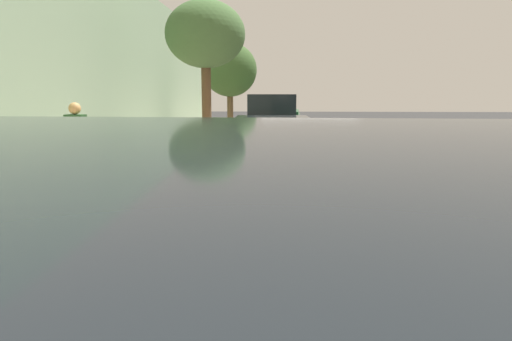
{
  "coord_description": "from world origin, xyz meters",
  "views": [
    {
      "loc": [
        0.84,
        12.13,
        2.06
      ],
      "look_at": [
        1.09,
        6.69,
        1.09
      ],
      "focal_mm": 31.53,
      "sensor_mm": 36.0,
      "label": 1
    }
  ],
  "objects_px": {
    "pedestrian_on_phone": "(77,139)",
    "parked_pickup_green_second": "(274,121)",
    "parked_sedan_grey_nearest": "(275,113)",
    "street_tree_near_cyclist": "(230,70)",
    "bicycle_at_curb": "(224,227)",
    "street_tree_mid_block": "(205,36)",
    "cyclist_with_backpack": "(210,171)",
    "parked_sedan_tan_mid": "(272,155)"
  },
  "relations": [
    {
      "from": "street_tree_near_cyclist",
      "to": "street_tree_mid_block",
      "type": "bearing_deg",
      "value": 90.0
    },
    {
      "from": "parked_sedan_tan_mid",
      "to": "street_tree_near_cyclist",
      "type": "relative_size",
      "value": 1.07
    },
    {
      "from": "parked_sedan_grey_nearest",
      "to": "street_tree_near_cyclist",
      "type": "relative_size",
      "value": 1.09
    },
    {
      "from": "parked_pickup_green_second",
      "to": "pedestrian_on_phone",
      "type": "bearing_deg",
      "value": 65.47
    },
    {
      "from": "bicycle_at_curb",
      "to": "street_tree_near_cyclist",
      "type": "xyz_separation_m",
      "value": [
        1.55,
        -15.88,
        2.62
      ]
    },
    {
      "from": "bicycle_at_curb",
      "to": "street_tree_mid_block",
      "type": "bearing_deg",
      "value": -79.92
    },
    {
      "from": "cyclist_with_backpack",
      "to": "street_tree_mid_block",
      "type": "bearing_deg",
      "value": -80.9
    },
    {
      "from": "parked_sedan_tan_mid",
      "to": "street_tree_mid_block",
      "type": "height_order",
      "value": "street_tree_mid_block"
    },
    {
      "from": "parked_sedan_grey_nearest",
      "to": "cyclist_with_backpack",
      "type": "relative_size",
      "value": 2.68
    },
    {
      "from": "cyclist_with_backpack",
      "to": "street_tree_near_cyclist",
      "type": "height_order",
      "value": "street_tree_near_cyclist"
    },
    {
      "from": "street_tree_mid_block",
      "to": "pedestrian_on_phone",
      "type": "distance_m",
      "value": 6.14
    },
    {
      "from": "bicycle_at_curb",
      "to": "parked_pickup_green_second",
      "type": "bearing_deg",
      "value": -92.55
    },
    {
      "from": "parked_sedan_tan_mid",
      "to": "cyclist_with_backpack",
      "type": "distance_m",
      "value": 3.56
    },
    {
      "from": "cyclist_with_backpack",
      "to": "street_tree_mid_block",
      "type": "relative_size",
      "value": 0.36
    },
    {
      "from": "street_tree_near_cyclist",
      "to": "parked_sedan_tan_mid",
      "type": "bearing_deg",
      "value": 99.99
    },
    {
      "from": "street_tree_near_cyclist",
      "to": "parked_pickup_green_second",
      "type": "bearing_deg",
      "value": 119.31
    },
    {
      "from": "parked_sedan_tan_mid",
      "to": "bicycle_at_curb",
      "type": "xyz_separation_m",
      "value": [
        0.55,
        3.9,
        -0.36
      ]
    },
    {
      "from": "parked_pickup_green_second",
      "to": "parked_sedan_tan_mid",
      "type": "bearing_deg",
      "value": 90.1
    },
    {
      "from": "parked_pickup_green_second",
      "to": "cyclist_with_backpack",
      "type": "bearing_deg",
      "value": 86.27
    },
    {
      "from": "parked_sedan_tan_mid",
      "to": "parked_sedan_grey_nearest",
      "type": "bearing_deg",
      "value": -89.92
    },
    {
      "from": "parked_sedan_tan_mid",
      "to": "pedestrian_on_phone",
      "type": "relative_size",
      "value": 2.6
    },
    {
      "from": "pedestrian_on_phone",
      "to": "parked_pickup_green_second",
      "type": "bearing_deg",
      "value": -114.53
    },
    {
      "from": "street_tree_mid_block",
      "to": "cyclist_with_backpack",
      "type": "bearing_deg",
      "value": 99.1
    },
    {
      "from": "bicycle_at_curb",
      "to": "street_tree_near_cyclist",
      "type": "bearing_deg",
      "value": -84.41
    },
    {
      "from": "parked_sedan_tan_mid",
      "to": "cyclist_with_backpack",
      "type": "xyz_separation_m",
      "value": [
        0.78,
        3.47,
        0.26
      ]
    },
    {
      "from": "parked_sedan_grey_nearest",
      "to": "street_tree_mid_block",
      "type": "xyz_separation_m",
      "value": [
        2.08,
        12.81,
        2.97
      ]
    },
    {
      "from": "street_tree_mid_block",
      "to": "parked_sedan_grey_nearest",
      "type": "bearing_deg",
      "value": -99.24
    },
    {
      "from": "parked_sedan_grey_nearest",
      "to": "parked_sedan_tan_mid",
      "type": "height_order",
      "value": "same"
    },
    {
      "from": "street_tree_near_cyclist",
      "to": "street_tree_mid_block",
      "type": "relative_size",
      "value": 0.89
    },
    {
      "from": "cyclist_with_backpack",
      "to": "pedestrian_on_phone",
      "type": "bearing_deg",
      "value": -44.15
    },
    {
      "from": "cyclist_with_backpack",
      "to": "street_tree_mid_block",
      "type": "height_order",
      "value": "street_tree_mid_block"
    },
    {
      "from": "parked_sedan_grey_nearest",
      "to": "pedestrian_on_phone",
      "type": "xyz_separation_m",
      "value": [
        3.93,
        18.04,
        0.35
      ]
    },
    {
      "from": "parked_sedan_grey_nearest",
      "to": "cyclist_with_backpack",
      "type": "bearing_deg",
      "value": 87.96
    },
    {
      "from": "bicycle_at_curb",
      "to": "parked_sedan_tan_mid",
      "type": "bearing_deg",
      "value": -98.09
    },
    {
      "from": "bicycle_at_curb",
      "to": "pedestrian_on_phone",
      "type": "relative_size",
      "value": 0.98
    },
    {
      "from": "parked_sedan_grey_nearest",
      "to": "street_tree_mid_block",
      "type": "distance_m",
      "value": 13.32
    },
    {
      "from": "parked_sedan_tan_mid",
      "to": "parked_pickup_green_second",
      "type": "bearing_deg",
      "value": -89.9
    },
    {
      "from": "cyclist_with_backpack",
      "to": "pedestrian_on_phone",
      "type": "xyz_separation_m",
      "value": [
        3.17,
        -3.08,
        0.09
      ]
    },
    {
      "from": "street_tree_mid_block",
      "to": "bicycle_at_curb",
      "type": "bearing_deg",
      "value": 100.08
    },
    {
      "from": "parked_sedan_tan_mid",
      "to": "cyclist_with_backpack",
      "type": "bearing_deg",
      "value": 77.35
    },
    {
      "from": "parked_pickup_green_second",
      "to": "street_tree_near_cyclist",
      "type": "height_order",
      "value": "street_tree_near_cyclist"
    },
    {
      "from": "bicycle_at_curb",
      "to": "cyclist_with_backpack",
      "type": "xyz_separation_m",
      "value": [
        0.22,
        -0.44,
        0.63
      ]
    }
  ]
}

